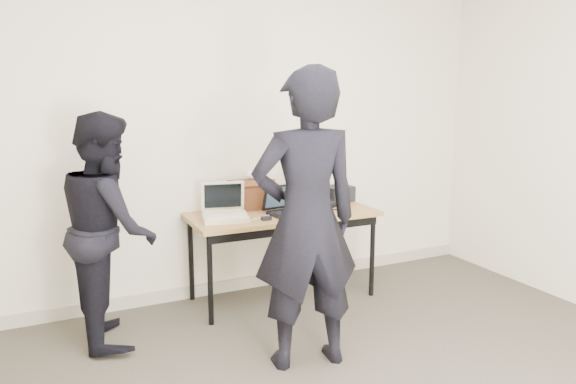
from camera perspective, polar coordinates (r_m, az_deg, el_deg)
room at (r=2.67m, az=13.27°, el=2.20°), size 4.60×4.60×2.80m
desk at (r=4.50m, az=-0.51°, el=-2.83°), size 1.52×0.69×0.72m
laptop_beige at (r=4.30m, az=-6.44°, el=-2.01°), size 0.40×0.39×0.27m
laptop_center at (r=4.44m, az=-0.30°, el=-1.57°), size 0.32×0.31×0.22m
laptop_right at (r=4.82m, az=3.13°, el=-0.43°), size 0.50×0.49×0.27m
leather_satchel at (r=4.59m, az=-3.76°, el=-0.19°), size 0.37×0.21×0.25m
tissue at (r=4.58m, az=-3.46°, el=1.78°), size 0.14×0.11×0.08m
equipment_box at (r=4.93m, az=5.16°, el=-0.14°), size 0.24×0.21×0.13m
power_brick at (r=4.24m, az=-2.22°, el=-2.69°), size 0.07×0.05×0.03m
cables at (r=4.50m, az=0.03°, el=-2.00°), size 1.15×0.41×0.01m
person_typist at (r=3.40m, az=1.84°, el=-2.92°), size 0.73×0.53×1.85m
person_observer at (r=3.96m, az=-17.76°, el=-3.52°), size 0.62×0.79×1.56m
baseboard at (r=4.89m, az=-4.34°, el=-9.18°), size 4.50×0.03×0.10m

